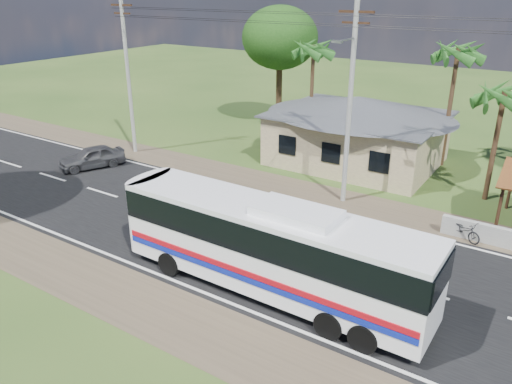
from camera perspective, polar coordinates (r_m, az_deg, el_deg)
ground at (r=24.06m, az=-3.07°, el=-4.58°), size 120.00×120.00×0.00m
road at (r=24.06m, az=-3.07°, el=-4.56°), size 120.00×16.00×0.03m
house at (r=33.45m, az=11.61°, el=7.69°), size 12.40×10.00×5.00m
utility_poles at (r=26.26m, az=10.05°, el=10.81°), size 32.80×2.22×11.00m
palm_near at (r=28.86m, az=26.49°, el=9.75°), size 2.80×2.80×6.70m
palm_mid at (r=33.60m, az=22.07°, el=14.48°), size 2.80×2.80×8.20m
palm_far at (r=37.43m, az=6.59°, el=15.84°), size 2.80×2.80×7.70m
tree_behind_house at (r=41.05m, az=2.74°, el=17.15°), size 6.00×6.00×9.61m
coach_bus at (r=18.52m, az=1.70°, el=-5.75°), size 12.33×2.78×3.82m
motorcycle at (r=25.10m, az=22.61°, el=-4.01°), size 1.91×1.34×0.95m
small_car at (r=33.95m, az=-18.24°, el=3.81°), size 3.23×4.45×1.41m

